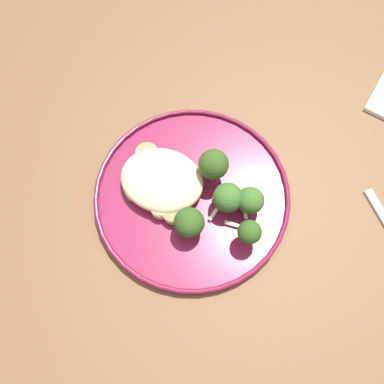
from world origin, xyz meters
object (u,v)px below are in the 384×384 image
object	(u,v)px
broccoli_floret_center_pile	(249,232)
broccoli_floret_small_sprig	(189,223)
dinner_plate	(192,195)
broccoli_floret_front_edge	(250,201)
seared_scallop_rear_pale	(174,212)
broccoli_floret_rear_charred	(227,197)
seared_scallop_on_noodles	(175,170)
seared_scallop_front_small	(135,191)
seared_scallop_large_seared	(160,209)
broccoli_floret_beside_noodles	(214,164)
seared_scallop_right_edge	(176,189)
seared_scallop_tilted_round	(146,156)

from	to	relation	value
broccoli_floret_center_pile	broccoli_floret_small_sprig	bearing A→B (deg)	8.12
dinner_plate	broccoli_floret_front_edge	xyz separation A→B (m)	(-0.08, -0.01, 0.03)
dinner_plate	seared_scallop_rear_pale	bearing A→B (deg)	70.01
broccoli_floret_rear_charred	broccoli_floret_center_pile	size ratio (longest dim) A/B	0.96
seared_scallop_on_noodles	broccoli_floret_rear_charred	distance (m)	0.09
broccoli_floret_center_pile	seared_scallop_front_small	bearing A→B (deg)	-4.92
seared_scallop_large_seared	seared_scallop_on_noodles	world-z (taller)	same
dinner_plate	broccoli_floret_beside_noodles	distance (m)	0.06
seared_scallop_large_seared	broccoli_floret_center_pile	size ratio (longest dim) A/B	0.50
seared_scallop_on_noodles	broccoli_floret_small_sprig	distance (m)	0.09
seared_scallop_right_edge	broccoli_floret_small_sprig	xyz separation A→B (m)	(-0.04, 0.05, 0.02)
seared_scallop_rear_pale	broccoli_floret_rear_charred	xyz separation A→B (m)	(-0.06, -0.04, 0.02)
seared_scallop_rear_pale	broccoli_floret_center_pile	size ratio (longest dim) A/B	0.63
broccoli_floret_beside_noodles	broccoli_floret_small_sprig	size ratio (longest dim) A/B	1.22
seared_scallop_tilted_round	broccoli_floret_small_sprig	distance (m)	0.13
broccoli_floret_center_pile	broccoli_floret_beside_noodles	bearing A→B (deg)	-46.00
broccoli_floret_front_edge	broccoli_floret_center_pile	size ratio (longest dim) A/B	0.92
broccoli_floret_front_edge	broccoli_floret_small_sprig	size ratio (longest dim) A/B	0.94
seared_scallop_large_seared	seared_scallop_front_small	size ratio (longest dim) A/B	0.95
seared_scallop_right_edge	seared_scallop_tilted_round	size ratio (longest dim) A/B	0.89
seared_scallop_rear_pale	broccoli_floret_small_sprig	world-z (taller)	broccoli_floret_small_sprig
seared_scallop_right_edge	seared_scallop_rear_pale	world-z (taller)	same
seared_scallop_large_seared	broccoli_floret_beside_noodles	xyz separation A→B (m)	(-0.05, -0.08, 0.03)
dinner_plate	seared_scallop_large_seared	world-z (taller)	seared_scallop_large_seared
broccoli_floret_rear_charred	broccoli_floret_front_edge	bearing A→B (deg)	-169.16
seared_scallop_front_small	broccoli_floret_front_edge	size ratio (longest dim) A/B	0.58
seared_scallop_right_edge	seared_scallop_on_noodles	bearing A→B (deg)	-67.59
seared_scallop_rear_pale	broccoli_floret_beside_noodles	world-z (taller)	broccoli_floret_beside_noodles
dinner_plate	seared_scallop_tilted_round	size ratio (longest dim) A/B	8.46
broccoli_floret_front_edge	broccoli_floret_rear_charred	xyz separation A→B (m)	(0.03, 0.01, 0.00)
seared_scallop_tilted_round	broccoli_floret_small_sprig	xyz separation A→B (m)	(-0.10, 0.08, 0.02)
seared_scallop_front_small	broccoli_floret_small_sprig	bearing A→B (deg)	164.07
seared_scallop_on_noodles	broccoli_floret_beside_noodles	bearing A→B (deg)	-166.07
broccoli_floret_front_edge	broccoli_floret_small_sprig	bearing A→B (deg)	39.61
seared_scallop_rear_pale	seared_scallop_tilted_round	size ratio (longest dim) A/B	1.02
seared_scallop_right_edge	broccoli_floret_rear_charred	distance (m)	0.08
seared_scallop_front_small	dinner_plate	bearing A→B (deg)	-162.20
broccoli_floret_front_edge	dinner_plate	bearing A→B (deg)	4.27
seared_scallop_right_edge	broccoli_floret_beside_noodles	bearing A→B (deg)	-137.23
seared_scallop_rear_pale	seared_scallop_on_noodles	world-z (taller)	same
dinner_plate	broccoli_floret_front_edge	size ratio (longest dim) A/B	5.68
seared_scallop_right_edge	seared_scallop_on_noodles	size ratio (longest dim) A/B	1.20
dinner_plate	seared_scallop_rear_pale	distance (m)	0.04
seared_scallop_right_edge	broccoli_floret_rear_charred	bearing A→B (deg)	-177.37
dinner_plate	seared_scallop_large_seared	xyz separation A→B (m)	(0.03, 0.04, 0.01)
seared_scallop_right_edge	seared_scallop_front_small	bearing A→B (deg)	21.81
broccoli_floret_front_edge	seared_scallop_large_seared	bearing A→B (deg)	21.21
seared_scallop_tilted_round	seared_scallop_large_seared	xyz separation A→B (m)	(-0.05, 0.07, 0.00)
seared_scallop_right_edge	seared_scallop_tilted_round	xyz separation A→B (m)	(0.06, -0.04, -0.00)
dinner_plate	broccoli_floret_rear_charred	bearing A→B (deg)	179.99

